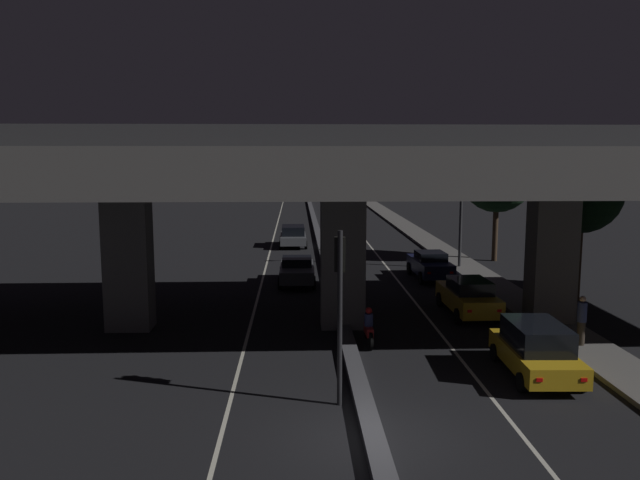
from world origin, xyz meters
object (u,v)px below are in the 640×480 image
Objects in this scene: car_taxi_yellow_lead at (536,349)px; car_dark_blue_third at (430,265)px; car_grey_lead_oncoming at (297,270)px; motorcycle_red_filtering_near at (369,329)px; pedestrian_on_sidewalk at (582,320)px; street_lamp at (456,198)px; traffic_light_left_of_median at (340,286)px; car_grey_second_oncoming at (293,236)px; car_taxi_yellow_second at (468,296)px.

car_taxi_yellow_lead is 15.31m from car_dark_blue_third.
motorcycle_red_filtering_near is at bearing 13.98° from car_grey_lead_oncoming.
car_taxi_yellow_lead is 3.68m from pedestrian_on_sidewalk.
street_lamp is 18.75m from car_taxi_yellow_lead.
traffic_light_left_of_median is 30.02m from car_grey_second_oncoming.
traffic_light_left_of_median reaches higher than car_taxi_yellow_second.
car_dark_blue_third is (-0.08, 15.31, -0.06)m from car_taxi_yellow_lead.
car_grey_second_oncoming is at bearing -178.46° from car_grey_lead_oncoming.
street_lamp is at bearing -25.95° from motorcycle_red_filtering_near.
car_grey_second_oncoming reaches higher than motorcycle_red_filtering_near.
car_taxi_yellow_second is 6.31m from motorcycle_red_filtering_near.
car_dark_blue_third is 13.03m from pedestrian_on_sidewalk.
street_lamp is at bearing 92.22° from pedestrian_on_sidewalk.
street_lamp is 16.09m from pedestrian_on_sidewalk.
street_lamp is 1.65× the size of car_dark_blue_third.
car_grey_lead_oncoming is 2.15× the size of motorcycle_red_filtering_near.
car_grey_second_oncoming is (-7.70, 20.39, 0.01)m from car_taxi_yellow_second.
car_dark_blue_third is at bearing 70.05° from traffic_light_left_of_median.
pedestrian_on_sidewalk is (10.41, -25.32, 0.24)m from car_grey_second_oncoming.
car_taxi_yellow_lead is (-2.02, -18.31, -3.47)m from street_lamp.
street_lamp reaches higher than motorcycle_red_filtering_near.
car_dark_blue_third is at bearing 98.39° from car_grey_lead_oncoming.
traffic_light_left_of_median reaches higher than car_grey_second_oncoming.
street_lamp is (8.38, 20.31, 0.98)m from traffic_light_left_of_median.
car_taxi_yellow_lead is 2.41× the size of pedestrian_on_sidewalk.
car_taxi_yellow_second is (-2.11, -10.81, -3.52)m from street_lamp.
car_grey_second_oncoming reaches higher than car_grey_lead_oncoming.
pedestrian_on_sidewalk is (2.63, 2.57, 0.20)m from car_taxi_yellow_lead.
traffic_light_left_of_median is at bearing 163.92° from motorcycle_red_filtering_near.
car_dark_blue_third reaches higher than motorcycle_red_filtering_near.
traffic_light_left_of_median is 16.51m from car_grey_lead_oncoming.
traffic_light_left_of_median is 6.25m from motorcycle_red_filtering_near.
motorcycle_red_filtering_near is (-4.82, -4.08, -0.23)m from car_taxi_yellow_second.
car_taxi_yellow_lead reaches higher than car_grey_lead_oncoming.
car_grey_second_oncoming is at bearing 19.46° from car_taxi_yellow_second.
car_dark_blue_third is 1.04× the size of car_grey_second_oncoming.
car_taxi_yellow_second is 1.07× the size of car_grey_lead_oncoming.
car_grey_second_oncoming is (-7.78, 27.89, -0.04)m from car_taxi_yellow_lead.
car_dark_blue_third is at bearing -23.10° from motorcycle_red_filtering_near.
car_grey_second_oncoming is at bearing 17.58° from car_taxi_yellow_lead.
street_lamp is 1.69× the size of car_grey_lead_oncoming.
car_taxi_yellow_lead is 2.16× the size of motorcycle_red_filtering_near.
traffic_light_left_of_median is 18.58m from car_dark_blue_third.
car_grey_lead_oncoming is at bearing 94.07° from traffic_light_left_of_median.
street_lamp is 5.09m from car_dark_blue_third.
car_taxi_yellow_second is at bearing 48.11° from car_grey_lead_oncoming.
pedestrian_on_sidewalk reaches higher than motorcycle_red_filtering_near.
car_dark_blue_third is (0.01, 7.81, -0.02)m from car_taxi_yellow_second.
motorcycle_red_filtering_near is at bearing 129.04° from car_taxi_yellow_second.
car_taxi_yellow_lead is at bearing 17.42° from traffic_light_left_of_median.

